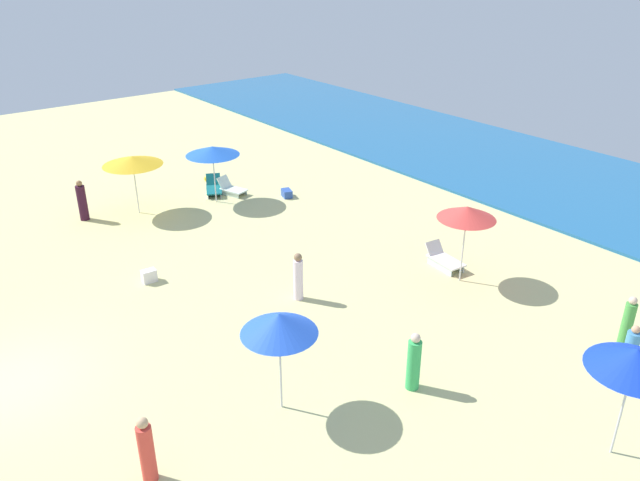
{
  "coord_description": "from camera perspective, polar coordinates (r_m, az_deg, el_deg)",
  "views": [
    {
      "loc": [
        15.09,
        -1.66,
        10.23
      ],
      "look_at": [
        0.42,
        9.87,
        1.34
      ],
      "focal_mm": 34.99,
      "sensor_mm": 36.0,
      "label": 1
    }
  ],
  "objects": [
    {
      "name": "beachgoer_5",
      "position": [
        18.05,
        26.45,
        -9.29
      ],
      "size": [
        0.4,
        0.4,
        1.6
      ],
      "rotation": [
        0.0,
        0.0,
        4.88
      ],
      "color": "#458ACA",
      "rests_on": "ground_plane"
    },
    {
      "name": "lounge_chair_3_0",
      "position": [
        22.18,
        11.25,
        -1.69
      ],
      "size": [
        1.55,
        0.81,
        0.74
      ],
      "rotation": [
        0.0,
        0.0,
        1.46
      ],
      "color": "silver",
      "rests_on": "ground_plane"
    },
    {
      "name": "ground_plane",
      "position": [
        18.3,
        -26.57,
        -11.63
      ],
      "size": [
        60.0,
        60.0,
        0.0
      ],
      "primitive_type": "plane",
      "color": "#D3CC88"
    },
    {
      "name": "cooler_box_1",
      "position": [
        21.6,
        -15.37,
        -3.14
      ],
      "size": [
        0.35,
        0.49,
        0.43
      ],
      "primitive_type": "cube",
      "rotation": [
        0.0,
        0.0,
        4.65
      ],
      "color": "white",
      "rests_on": "ground_plane"
    },
    {
      "name": "beachgoer_4",
      "position": [
        27.09,
        -20.92,
        3.34
      ],
      "size": [
        0.38,
        0.38,
        1.69
      ],
      "rotation": [
        0.0,
        0.0,
        4.66
      ],
      "color": "#371428",
      "rests_on": "ground_plane"
    },
    {
      "name": "umbrella_0",
      "position": [
        14.55,
        26.86,
        -9.68
      ],
      "size": [
        1.95,
        1.95,
        2.77
      ],
      "color": "silver",
      "rests_on": "ground_plane"
    },
    {
      "name": "beachgoer_1",
      "position": [
        19.23,
        26.28,
        -6.89
      ],
      "size": [
        0.38,
        0.38,
        1.65
      ],
      "rotation": [
        0.0,
        0.0,
        4.43
      ],
      "color": "#499E45",
      "rests_on": "ground_plane"
    },
    {
      "name": "umbrella_3",
      "position": [
        20.45,
        13.29,
        2.49
      ],
      "size": [
        1.9,
        1.9,
        2.69
      ],
      "color": "silver",
      "rests_on": "ground_plane"
    },
    {
      "name": "umbrella_1",
      "position": [
        27.03,
        -9.81,
        8.09
      ],
      "size": [
        2.29,
        2.29,
        2.51
      ],
      "color": "silver",
      "rests_on": "ground_plane"
    },
    {
      "name": "lounge_chair_1_1",
      "position": [
        28.72,
        -9.68,
        4.78
      ],
      "size": [
        1.63,
        1.28,
        0.72
      ],
      "rotation": [
        0.0,
        0.0,
        1.08
      ],
      "color": "silver",
      "rests_on": "ground_plane"
    },
    {
      "name": "umbrella_4",
      "position": [
        14.36,
        -3.77,
        -7.6
      ],
      "size": [
        1.82,
        1.82,
        2.67
      ],
      "color": "silver",
      "rests_on": "ground_plane"
    },
    {
      "name": "lounge_chair_1_0",
      "position": [
        28.47,
        -8.1,
        4.73
      ],
      "size": [
        1.43,
        1.03,
        0.75
      ],
      "rotation": [
        0.0,
        0.0,
        1.9
      ],
      "color": "silver",
      "rests_on": "ground_plane"
    },
    {
      "name": "beachgoer_2",
      "position": [
        19.6,
        -2.0,
        -3.38
      ],
      "size": [
        0.39,
        0.39,
        1.61
      ],
      "rotation": [
        0.0,
        0.0,
        5.97
      ],
      "color": "white",
      "rests_on": "ground_plane"
    },
    {
      "name": "beachgoer_3",
      "position": [
        16.05,
        8.57,
        -11.0
      ],
      "size": [
        0.49,
        0.49,
        1.63
      ],
      "rotation": [
        0.0,
        0.0,
        2.22
      ],
      "color": "#38B45D",
      "rests_on": "ground_plane"
    },
    {
      "name": "ocean",
      "position": [
        32.05,
        20.96,
        5.26
      ],
      "size": [
        60.0,
        10.55,
        0.12
      ],
      "primitive_type": "cube",
      "color": "#206096",
      "rests_on": "ground_plane"
    },
    {
      "name": "beachgoer_0",
      "position": [
        14.02,
        -15.57,
        -18.06
      ],
      "size": [
        0.46,
        0.46,
        1.65
      ],
      "rotation": [
        0.0,
        0.0,
        2.37
      ],
      "color": "#E14439",
      "rests_on": "ground_plane"
    },
    {
      "name": "umbrella_2",
      "position": [
        26.59,
        -16.79,
        7.0
      ],
      "size": [
        2.43,
        2.43,
        2.47
      ],
      "color": "silver",
      "rests_on": "ground_plane"
    },
    {
      "name": "beach_ball_0",
      "position": [
        30.35,
        -10.36,
        5.6
      ],
      "size": [
        0.25,
        0.25,
        0.25
      ],
      "primitive_type": "sphere",
      "color": "yellow",
      "rests_on": "ground_plane"
    },
    {
      "name": "cooler_box_2",
      "position": [
        27.95,
        -3.06,
        4.34
      ],
      "size": [
        0.67,
        0.54,
        0.33
      ],
      "primitive_type": "cube",
      "rotation": [
        0.0,
        0.0,
        2.83
      ],
      "color": "#2D51A9",
      "rests_on": "ground_plane"
    }
  ]
}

